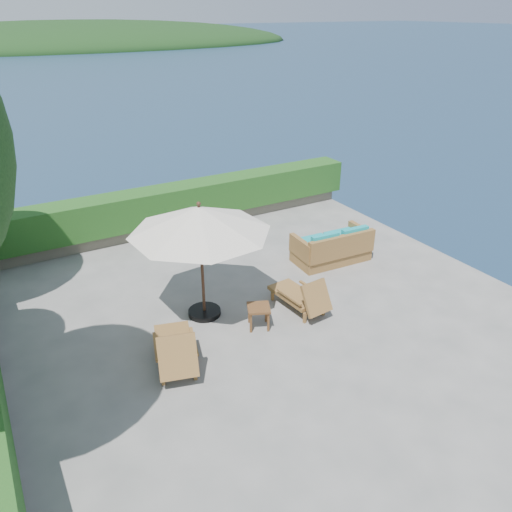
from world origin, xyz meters
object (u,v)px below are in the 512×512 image
lounge_right (302,296)px  side_table (259,310)px  patio_umbrella (200,221)px  wicker_loveseat (333,248)px  lounge_left (175,348)px

lounge_right → side_table: (-1.16, -0.09, 0.04)m
patio_umbrella → side_table: size_ratio=5.98×
lounge_right → wicker_loveseat: size_ratio=0.77×
wicker_loveseat → patio_umbrella: bearing=-167.6°
patio_umbrella → side_table: 2.25m
side_table → wicker_loveseat: bearing=27.3°
patio_umbrella → side_table: (0.80, -1.01, -1.84)m
lounge_left → side_table: 2.04m
wicker_loveseat → side_table: bearing=-149.6°
lounge_left → wicker_loveseat: bearing=36.9°
patio_umbrella → wicker_loveseat: patio_umbrella is taller
patio_umbrella → lounge_left: bearing=-131.4°
lounge_left → patio_umbrella: bearing=64.3°
patio_umbrella → lounge_right: (1.96, -0.93, -1.88)m
patio_umbrella → wicker_loveseat: size_ratio=1.78×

